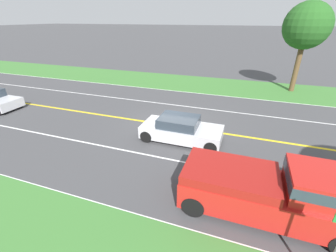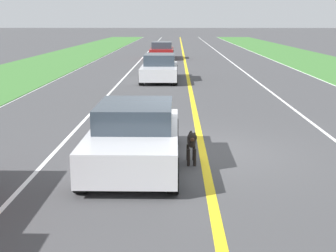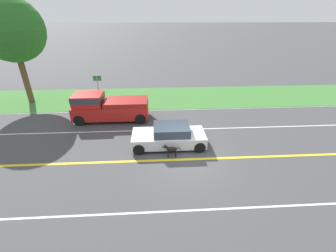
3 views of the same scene
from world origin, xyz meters
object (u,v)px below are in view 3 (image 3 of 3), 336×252
at_px(street_sign, 98,88).
at_px(roadside_tree_right_near, 11,30).
at_px(pickup_truck, 108,107).
at_px(dog, 171,149).
at_px(ego_car, 169,136).

bearing_deg(street_sign, roadside_tree_right_near, 74.00).
relative_size(pickup_truck, street_sign, 1.92).
height_order(dog, roadside_tree_right_near, roadside_tree_right_near).
height_order(dog, pickup_truck, pickup_truck).
relative_size(ego_car, dog, 4.07).
height_order(dog, street_sign, street_sign).
height_order(ego_car, street_sign, street_sign).
xyz_separation_m(pickup_truck, roadside_tree_right_near, (4.06, 7.47, 4.92)).
distance_m(roadside_tree_right_near, street_sign, 7.89).
xyz_separation_m(ego_car, pickup_truck, (3.94, 4.22, 0.38)).
distance_m(ego_car, pickup_truck, 5.78).
height_order(pickup_truck, roadside_tree_right_near, roadside_tree_right_near).
bearing_deg(roadside_tree_right_near, ego_car, -124.39).
height_order(pickup_truck, street_sign, street_sign).
xyz_separation_m(dog, pickup_truck, (5.16, 4.22, 0.50)).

